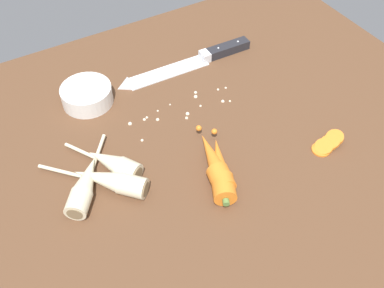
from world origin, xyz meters
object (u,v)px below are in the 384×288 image
Objects in this scene: whole_carrot at (221,170)px; prep_bowl at (87,95)px; whole_carrot_second at (215,163)px; parsnip_mid_left at (85,185)px; parsnip_front at (109,180)px; chefs_knife at (184,65)px; parsnip_mid_right at (113,163)px; carrot_slice_stack at (328,144)px.

whole_carrot is 1.53× the size of prep_bowl.
whole_carrot is 2.04cm from whole_carrot_second.
prep_bowl is at bearing 114.54° from whole_carrot_second.
parsnip_mid_left is (-22.95, 7.45, -0.12)cm from whole_carrot_second.
whole_carrot reaches higher than parsnip_front.
parsnip_front is (-29.09, -24.23, 1.33)cm from chefs_knife.
parsnip_mid_right reaches higher than chefs_knife.
parsnip_front is 4.40cm from parsnip_mid_left.
prep_bowl is (-36.48, 36.35, 1.33)cm from carrot_slice_stack.
prep_bowl is at bearing 135.10° from carrot_slice_stack.
whole_carrot is at bearing -23.64° from parsnip_front.
whole_carrot is 35.08cm from prep_bowl.
prep_bowl is at bearing -179.53° from chefs_knife.
parsnip_front is (-18.74, 6.17, -0.12)cm from whole_carrot_second.
whole_carrot_second is at bearing 90.75° from whole_carrot.
carrot_slice_stack is (22.70, -6.15, -1.28)cm from whole_carrot_second.
parsnip_front is at bearing -140.21° from chefs_knife.
chefs_knife is 2.19× the size of parsnip_mid_right.
parsnip_front is (-18.76, 8.21, -0.12)cm from whole_carrot.
chefs_knife is 2.04× the size of parsnip_mid_left.
chefs_knife is 38.58cm from carrot_slice_stack.
whole_carrot and whole_carrot_second have the same top height.
carrot_slice_stack is at bearing -10.27° from whole_carrot.
parsnip_mid_left is at bearing 157.55° from whole_carrot.
carrot_slice_stack is 51.52cm from prep_bowl.
parsnip_mid_right is at bearing 149.85° from whole_carrot_second.
whole_carrot_second is at bearing -18.23° from parsnip_front.
carrot_slice_stack is at bearing -16.59° from parsnip_mid_left.
whole_carrot_second reaches higher than parsnip_mid_right.
prep_bowl is (-13.79, 30.20, 0.05)cm from whole_carrot_second.
parsnip_mid_left is at bearing -111.93° from prep_bowl.
chefs_knife is at bearing 72.34° from whole_carrot.
whole_carrot is 0.97× the size of parsnip_front.
parsnip_mid_left is (-4.21, 1.28, 0.00)cm from parsnip_front.
whole_carrot_second is at bearing -30.15° from parsnip_mid_right.
carrot_slice_stack is (41.43, -12.32, -1.16)cm from parsnip_front.
parsnip_front is 24.54cm from prep_bowl.
whole_carrot_second is 1.00× the size of parsnip_front.
parsnip_front and parsnip_mid_right have the same top height.
prep_bowl reaches higher than carrot_slice_stack.
parsnip_front is at bearing 161.77° from whole_carrot_second.
whole_carrot_second is 1.58× the size of prep_bowl.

